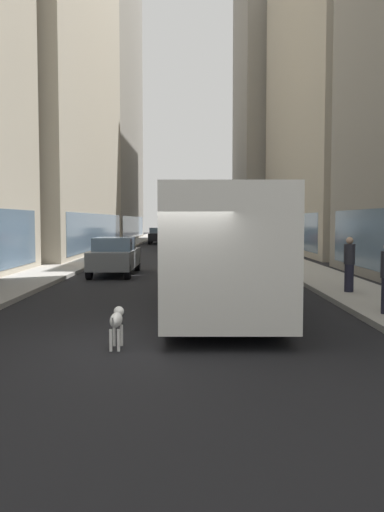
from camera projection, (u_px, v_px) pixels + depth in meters
The scene contains 15 objects.
ground_plane at pixel (187, 248), 45.19m from camera, with size 120.00×120.00×0.00m, color black.
sidewalk_left at pixel (119, 248), 45.20m from camera, with size 2.40×110.00×0.15m, color #9E9991.
sidewalk_right at pixel (256, 248), 45.17m from camera, with size 2.40×110.00×0.15m, color #ADA89E.
building_left_mid at pixel (16, 43), 37.72m from camera, with size 11.73×23.08×29.41m.
building_left_far at pixel (86, 59), 62.39m from camera, with size 11.28×23.85×42.00m.
building_right_mid at pixel (342, 87), 41.34m from camera, with size 8.16×23.96×25.15m.
building_right_far at pixel (289, 100), 64.16m from camera, with size 11.65×19.84×33.19m.
transit_bus at pixel (218, 241), 15.17m from camera, with size 2.78×11.53×3.05m.
car_black_suv at pixel (161, 236), 54.29m from camera, with size 1.90×4.11×1.62m.
car_red_coupe at pixel (218, 237), 49.62m from camera, with size 1.92×4.02×1.62m.
car_blue_hatchback at pixel (215, 235), 56.72m from camera, with size 1.93×4.60×1.62m.
car_white_van at pixel (172, 239), 43.32m from camera, with size 1.80×4.26×1.62m.
car_grey_wagon at pixel (117, 256), 23.32m from camera, with size 1.75×4.67×1.62m.
dalmatian_dog at pixel (118, 320), 9.94m from camera, with size 0.22×0.96×0.72m.
pedestrian_in_coat at pixel (351, 264), 16.59m from camera, with size 0.34×0.34×1.69m.
Camera 1 is at (0.52, -10.13, 2.35)m, focal length 37.99 mm.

